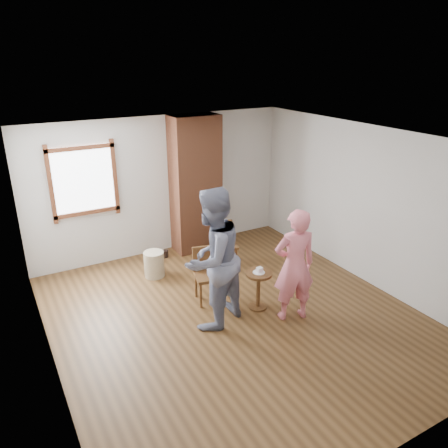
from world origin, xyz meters
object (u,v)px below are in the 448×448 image
(dining_chair_right, at_px, (224,242))
(side_table, at_px, (258,284))
(stoneware_crock, at_px, (154,264))
(person_pink, at_px, (294,265))
(man, at_px, (212,259))
(dining_chair_left, at_px, (207,271))

(dining_chair_right, distance_m, side_table, 1.52)
(stoneware_crock, height_order, person_pink, person_pink)
(stoneware_crock, distance_m, man, 1.92)
(dining_chair_right, height_order, person_pink, person_pink)
(man, distance_m, person_pink, 1.18)
(stoneware_crock, relative_size, dining_chair_left, 0.52)
(man, bearing_deg, dining_chair_left, -134.63)
(dining_chair_left, xyz_separation_m, person_pink, (0.84, -1.06, 0.36))
(stoneware_crock, height_order, dining_chair_right, dining_chair_right)
(stoneware_crock, height_order, side_table, side_table)
(dining_chair_left, bearing_deg, dining_chair_right, 60.96)
(stoneware_crock, xyz_separation_m, side_table, (1.00, -1.73, 0.18))
(man, bearing_deg, dining_chair_right, -148.27)
(stoneware_crock, distance_m, side_table, 2.01)
(stoneware_crock, relative_size, man, 0.22)
(dining_chair_left, distance_m, dining_chair_right, 1.19)
(man, bearing_deg, person_pink, 133.93)
(stoneware_crock, height_order, dining_chair_left, dining_chair_left)
(dining_chair_right, distance_m, person_pink, 1.98)
(person_pink, bearing_deg, dining_chair_left, -36.69)
(side_table, xyz_separation_m, man, (-0.78, -0.01, 0.61))
(stoneware_crock, bearing_deg, person_pink, -59.18)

